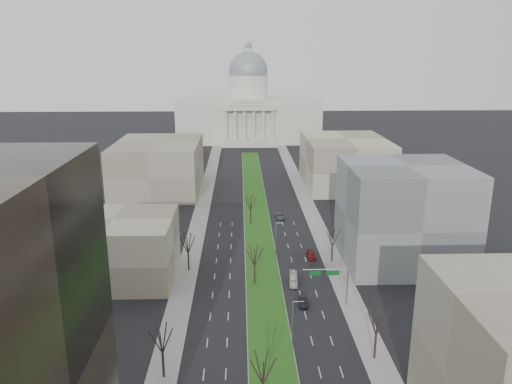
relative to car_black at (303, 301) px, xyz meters
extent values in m
plane|color=black|center=(-7.51, 49.36, -0.77)|extent=(600.00, 600.00, 0.00)
cube|color=#999993|center=(-7.51, 48.36, -0.70)|extent=(8.00, 222.00, 0.15)
cube|color=#275115|center=(-7.51, 48.36, -0.60)|extent=(7.70, 221.70, 0.06)
cube|color=gray|center=(-25.01, 24.36, -0.70)|extent=(5.00, 330.00, 0.15)
cube|color=gray|center=(9.99, 24.36, -0.70)|extent=(5.00, 330.00, 0.15)
cube|color=beige|center=(-7.51, 199.36, 11.23)|extent=(80.00, 40.00, 24.00)
cube|color=beige|center=(-7.51, 176.36, 1.23)|extent=(30.00, 6.00, 4.00)
cube|color=beige|center=(-7.51, 176.36, 20.23)|extent=(28.00, 5.00, 2.50)
cube|color=beige|center=(-7.51, 176.36, 22.23)|extent=(20.00, 5.00, 1.80)
cube|color=beige|center=(-7.51, 176.36, 23.83)|extent=(12.00, 5.00, 1.60)
cylinder|color=beige|center=(-7.51, 199.36, 29.23)|extent=(22.00, 22.00, 14.00)
sphere|color=gray|center=(-7.51, 199.36, 38.23)|extent=(22.00, 22.00, 22.00)
cylinder|color=beige|center=(-7.51, 199.36, 49.23)|extent=(4.00, 4.00, 4.00)
sphere|color=gray|center=(-7.51, 199.36, 52.23)|extent=(4.00, 4.00, 4.00)
cylinder|color=beige|center=(-20.01, 176.36, 11.23)|extent=(2.00, 2.00, 16.00)
cylinder|color=beige|center=(-15.01, 176.36, 11.23)|extent=(2.00, 2.00, 16.00)
cylinder|color=beige|center=(-10.01, 176.36, 11.23)|extent=(2.00, 2.00, 16.00)
cylinder|color=beige|center=(-5.01, 176.36, 11.23)|extent=(2.00, 2.00, 16.00)
cylinder|color=beige|center=(-0.01, 176.36, 11.23)|extent=(2.00, 2.00, 16.00)
cylinder|color=beige|center=(4.99, 176.36, 11.23)|extent=(2.00, 2.00, 16.00)
cube|color=gray|center=(-40.51, 14.36, 6.23)|extent=(26.00, 22.00, 14.00)
cube|color=slate|center=(26.49, 21.36, 11.23)|extent=(28.00, 26.00, 24.00)
cube|color=gray|center=(-42.51, 89.36, 8.23)|extent=(30.00, 40.00, 18.00)
cube|color=gray|center=(27.49, 94.36, 8.23)|extent=(30.00, 40.00, 18.00)
cylinder|color=black|center=(-24.71, -22.64, 1.39)|extent=(0.40, 0.40, 4.32)
cylinder|color=black|center=(-24.71, 17.36, 1.34)|extent=(0.40, 0.40, 4.22)
cylinder|color=black|center=(9.69, -18.64, 1.44)|extent=(0.40, 0.40, 4.42)
cylinder|color=black|center=(9.69, 21.36, 1.25)|extent=(0.40, 0.40, 4.03)
cylinder|color=black|center=(-9.51, 9.36, 1.39)|extent=(0.40, 0.40, 4.32)
cylinder|color=black|center=(-9.51, 49.36, 1.39)|extent=(0.40, 0.40, 4.32)
cylinder|color=gray|center=(-3.81, -15.64, 3.73)|extent=(0.20, 0.20, 9.00)
cylinder|color=gray|center=(-2.91, -15.64, 8.33)|extent=(1.80, 0.12, 0.12)
cylinder|color=gray|center=(-3.81, 24.36, 3.73)|extent=(0.20, 0.20, 9.00)
cylinder|color=gray|center=(-2.91, 24.36, 8.33)|extent=(1.80, 0.12, 0.12)
cylinder|color=gray|center=(8.69, -0.64, 3.23)|extent=(0.24, 0.24, 8.00)
cylinder|color=gray|center=(4.19, -0.64, 7.23)|extent=(9.00, 0.18, 0.18)
cube|color=#0C591E|center=(5.69, -0.56, 6.43)|extent=(2.60, 0.08, 1.00)
cube|color=#0C591E|center=(2.19, -0.56, 6.43)|extent=(2.20, 0.08, 1.00)
imported|color=black|center=(0.00, 0.00, 0.00)|extent=(1.78, 4.72, 1.54)
imported|color=maroon|center=(4.94, 23.80, -0.10)|extent=(2.02, 4.68, 1.34)
imported|color=#505258|center=(-0.38, 54.76, -0.05)|extent=(2.62, 5.29, 1.44)
imported|color=white|center=(-0.88, 10.11, 0.19)|extent=(2.20, 7.04, 1.93)
camera|label=1|loc=(-12.40, -90.65, 48.41)|focal=35.00mm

